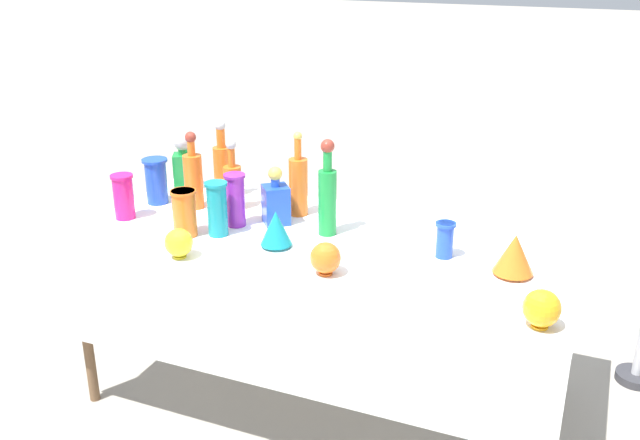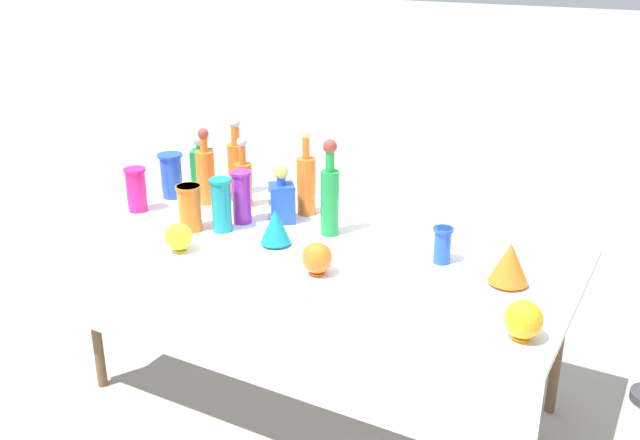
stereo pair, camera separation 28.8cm
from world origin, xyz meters
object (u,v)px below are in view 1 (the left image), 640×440
slender_vase_1 (123,195)px  round_bowl_0 (542,308)px  slender_vase_3 (217,207)px  tall_bottle_0 (193,178)px  round_bowl_1 (326,258)px  square_decanter_1 (276,201)px  slender_vase_2 (184,212)px  cardboard_box_behind_left (356,252)px  fluted_vase_0 (515,254)px  tall_bottle_1 (298,184)px  slender_vase_0 (445,238)px  slender_vase_4 (235,199)px  slender_vase_5 (156,180)px  round_bowl_2 (179,243)px  tall_bottle_3 (233,183)px  fluted_vase_1 (276,228)px  tall_bottle_2 (222,167)px  square_decanter_0 (184,163)px  tall_bottle_4 (327,195)px

slender_vase_1 → round_bowl_0: 1.84m
slender_vase_3 → round_bowl_0: size_ratio=1.77×
tall_bottle_0 → round_bowl_1: tall_bottle_0 is taller
square_decanter_1 → round_bowl_0: 1.27m
slender_vase_2 → slender_vase_3: bearing=25.5°
round_bowl_0 → round_bowl_1: round_bowl_0 is taller
cardboard_box_behind_left → square_decanter_1: bearing=-90.4°
square_decanter_1 → slender_vase_2: bearing=-137.1°
fluted_vase_0 → round_bowl_0: 0.38m
tall_bottle_1 → slender_vase_0: size_ratio=2.66×
round_bowl_0 → slender_vase_3: bearing=168.7°
slender_vase_4 → slender_vase_5: slender_vase_4 is taller
round_bowl_0 → round_bowl_2: 1.37m
tall_bottle_3 → round_bowl_2: tall_bottle_3 is taller
slender_vase_2 → cardboard_box_behind_left: 1.51m
slender_vase_0 → fluted_vase_0: bearing=-11.8°
tall_bottle_0 → cardboard_box_behind_left: 1.32m
round_bowl_1 → fluted_vase_0: bearing=22.4°
slender_vase_0 → round_bowl_0: size_ratio=1.10×
slender_vase_1 → slender_vase_4: bearing=13.1°
tall_bottle_0 → slender_vase_5: (-0.20, -0.01, -0.03)m
fluted_vase_1 → tall_bottle_2: bearing=138.6°
tall_bottle_1 → tall_bottle_2: (-0.43, 0.07, 0.01)m
tall_bottle_3 → slender_vase_1: size_ratio=1.63×
slender_vase_2 → cardboard_box_behind_left: (0.30, 1.31, -0.68)m
square_decanter_1 → slender_vase_4: (-0.15, -0.09, 0.02)m
square_decanter_1 → round_bowl_1: square_decanter_1 is taller
tall_bottle_2 → round_bowl_1: size_ratio=3.01×
tall_bottle_0 → square_decanter_1: size_ratio=1.40×
slender_vase_0 → round_bowl_1: bearing=-139.0°
slender_vase_1 → slender_vase_2: bearing=-10.3°
slender_vase_1 → slender_vase_5: size_ratio=0.94×
tall_bottle_3 → square_decanter_1: bearing=-17.5°
square_decanter_0 → slender_vase_0: size_ratio=1.93×
tall_bottle_3 → fluted_vase_0: bearing=-8.9°
slender_vase_3 → slender_vase_5: bearing=153.7°
tall_bottle_1 → round_bowl_1: tall_bottle_1 is taller
tall_bottle_2 → round_bowl_0: 1.70m
tall_bottle_3 → round_bowl_0: size_ratio=2.52×
slender_vase_1 → round_bowl_0: slender_vase_1 is taller
tall_bottle_0 → fluted_vase_0: size_ratio=2.24×
tall_bottle_1 → slender_vase_1: size_ratio=1.90×
square_decanter_1 → slender_vase_3: square_decanter_1 is taller
tall_bottle_4 → round_bowl_2: (-0.44, -0.45, -0.11)m
round_bowl_0 → tall_bottle_1: bearing=151.4°
slender_vase_0 → cardboard_box_behind_left: slender_vase_0 is taller
slender_vase_0 → slender_vase_2: size_ratio=0.72×
square_decanter_1 → slender_vase_1: 0.68m
square_decanter_1 → slender_vase_5: 0.63m
tall_bottle_3 → cardboard_box_behind_left: (0.26, 0.96, -0.70)m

